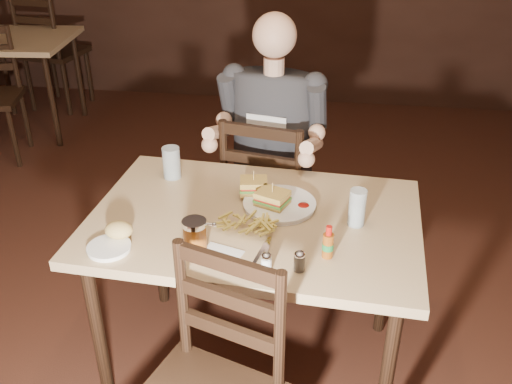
# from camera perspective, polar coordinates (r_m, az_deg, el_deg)

# --- Properties ---
(room_shell) EXTENTS (7.00, 7.00, 7.00)m
(room_shell) POSITION_cam_1_polar(r_m,az_deg,el_deg) (1.80, -7.98, 12.49)
(room_shell) COLOR black
(room_shell) RESTS_ON ground
(main_table) EXTENTS (1.29, 0.90, 0.77)m
(main_table) POSITION_cam_1_polar(r_m,az_deg,el_deg) (2.21, -0.19, -4.20)
(main_table) COLOR tan
(main_table) RESTS_ON ground
(bg_table) EXTENTS (0.87, 0.87, 0.77)m
(bg_table) POSITION_cam_1_polar(r_m,az_deg,el_deg) (4.99, -22.54, 13.09)
(bg_table) COLOR tan
(bg_table) RESTS_ON ground
(chair_far) EXTENTS (0.52, 0.55, 0.95)m
(chair_far) POSITION_cam_1_polar(r_m,az_deg,el_deg) (2.87, 1.67, -0.61)
(chair_far) COLOR black
(chair_far) RESTS_ON ground
(bg_chair_far) EXTENTS (0.53, 0.57, 1.00)m
(bg_chair_far) POSITION_cam_1_polar(r_m,az_deg,el_deg) (5.50, -19.46, 13.06)
(bg_chair_far) COLOR black
(bg_chair_far) RESTS_ON ground
(diner) EXTENTS (0.59, 0.50, 0.90)m
(diner) POSITION_cam_1_polar(r_m,az_deg,el_deg) (2.62, 1.51, 7.72)
(diner) COLOR #2A282D
(diner) RESTS_ON chair_far
(dinner_plate) EXTENTS (0.29, 0.29, 0.02)m
(dinner_plate) POSITION_cam_1_polar(r_m,az_deg,el_deg) (2.22, 2.36, -1.34)
(dinner_plate) COLOR white
(dinner_plate) RESTS_ON main_table
(sandwich_left) EXTENTS (0.14, 0.13, 0.10)m
(sandwich_left) POSITION_cam_1_polar(r_m,az_deg,el_deg) (2.18, 1.65, -0.21)
(sandwich_left) COLOR gold
(sandwich_left) RESTS_ON dinner_plate
(sandwich_right) EXTENTS (0.12, 0.10, 0.10)m
(sandwich_right) POSITION_cam_1_polar(r_m,az_deg,el_deg) (2.27, -0.23, 0.99)
(sandwich_right) COLOR gold
(sandwich_right) RESTS_ON dinner_plate
(fries_pile) EXTENTS (0.26, 0.19, 0.04)m
(fries_pile) POSITION_cam_1_polar(r_m,az_deg,el_deg) (2.08, -0.90, -2.90)
(fries_pile) COLOR #F4DD5F
(fries_pile) RESTS_ON dinner_plate
(ketchup_dollop) EXTENTS (0.05, 0.05, 0.01)m
(ketchup_dollop) POSITION_cam_1_polar(r_m,az_deg,el_deg) (2.20, 4.78, -1.33)
(ketchup_dollop) COLOR maroon
(ketchup_dollop) RESTS_ON dinner_plate
(glass_left) EXTENTS (0.08, 0.08, 0.14)m
(glass_left) POSITION_cam_1_polar(r_m,az_deg,el_deg) (2.44, -8.44, 2.92)
(glass_left) COLOR silver
(glass_left) RESTS_ON main_table
(glass_right) EXTENTS (0.07, 0.07, 0.14)m
(glass_right) POSITION_cam_1_polar(r_m,az_deg,el_deg) (2.12, 10.08, -1.55)
(glass_right) COLOR silver
(glass_right) RESTS_ON main_table
(hot_sauce) EXTENTS (0.04, 0.04, 0.12)m
(hot_sauce) POSITION_cam_1_polar(r_m,az_deg,el_deg) (1.93, 7.23, -4.96)
(hot_sauce) COLOR brown
(hot_sauce) RESTS_ON main_table
(salt_shaker) EXTENTS (0.04, 0.04, 0.06)m
(salt_shaker) POSITION_cam_1_polar(r_m,az_deg,el_deg) (1.87, 1.04, -7.07)
(salt_shaker) COLOR white
(salt_shaker) RESTS_ON main_table
(pepper_shaker) EXTENTS (0.04, 0.04, 0.07)m
(pepper_shaker) POSITION_cam_1_polar(r_m,az_deg,el_deg) (1.88, 4.37, -6.96)
(pepper_shaker) COLOR #38332D
(pepper_shaker) RESTS_ON main_table
(syrup_dispenser) EXTENTS (0.09, 0.09, 0.11)m
(syrup_dispenser) POSITION_cam_1_polar(r_m,az_deg,el_deg) (1.98, -6.13, -4.24)
(syrup_dispenser) COLOR brown
(syrup_dispenser) RESTS_ON main_table
(napkin) EXTENTS (0.17, 0.16, 0.00)m
(napkin) POSITION_cam_1_polar(r_m,az_deg,el_deg) (1.96, -3.71, -6.44)
(napkin) COLOR white
(napkin) RESTS_ON main_table
(knife) EXTENTS (0.02, 0.23, 0.01)m
(knife) POSITION_cam_1_polar(r_m,az_deg,el_deg) (1.94, 0.89, -6.49)
(knife) COLOR silver
(knife) RESTS_ON napkin
(fork) EXTENTS (0.05, 0.18, 0.01)m
(fork) POSITION_cam_1_polar(r_m,az_deg,el_deg) (1.95, 0.25, -6.42)
(fork) COLOR silver
(fork) RESTS_ON napkin
(side_plate) EXTENTS (0.16, 0.16, 0.01)m
(side_plate) POSITION_cam_1_polar(r_m,az_deg,el_deg) (2.05, -14.47, -5.51)
(side_plate) COLOR white
(side_plate) RESTS_ON main_table
(bread_roll) EXTENTS (0.11, 0.09, 0.06)m
(bread_roll) POSITION_cam_1_polar(r_m,az_deg,el_deg) (2.07, -13.56, -3.70)
(bread_roll) COLOR tan
(bread_roll) RESTS_ON side_plate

